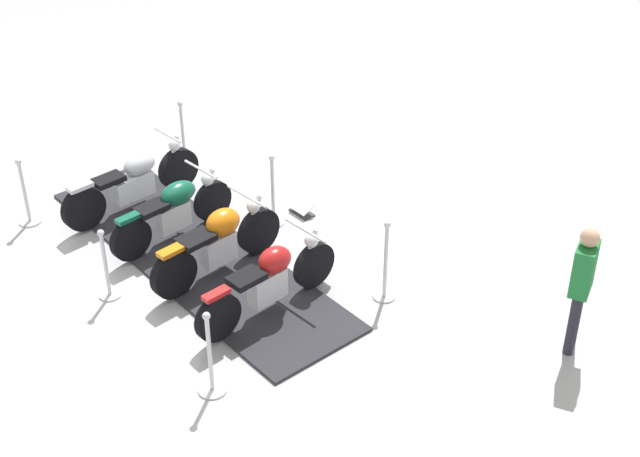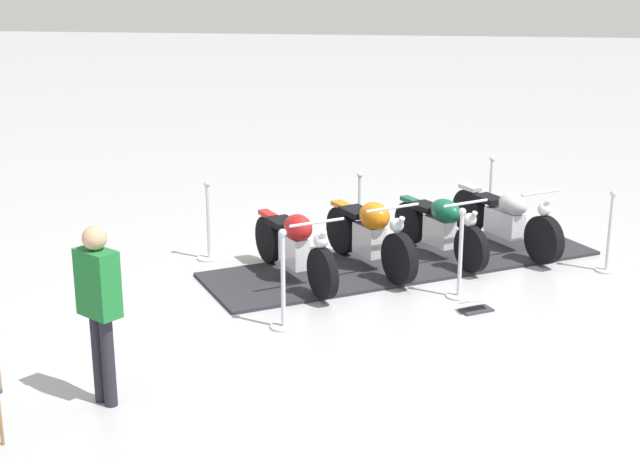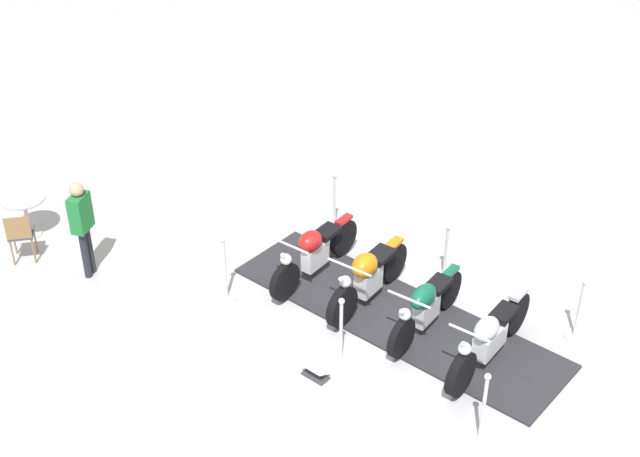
# 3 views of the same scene
# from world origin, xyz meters

# --- Properties ---
(ground_plane) EXTENTS (80.00, 80.00, 0.00)m
(ground_plane) POSITION_xyz_m (0.00, 0.00, 0.00)
(ground_plane) COLOR #B2B2B7
(display_platform) EXTENTS (5.38, 4.19, 0.04)m
(display_platform) POSITION_xyz_m (0.00, 0.00, 0.02)
(display_platform) COLOR #28282D
(display_platform) RESTS_ON ground_plane
(motorcycle_maroon) EXTENTS (1.36, 1.84, 0.93)m
(motorcycle_maroon) POSITION_xyz_m (-1.34, -0.90, 0.51)
(motorcycle_maroon) COLOR black
(motorcycle_maroon) RESTS_ON display_platform
(motorcycle_copper) EXTENTS (1.35, 1.75, 0.96)m
(motorcycle_copper) POSITION_xyz_m (-0.44, -0.31, 0.52)
(motorcycle_copper) COLOR black
(motorcycle_copper) RESTS_ON display_platform
(motorcycle_forest) EXTENTS (1.30, 1.68, 0.90)m
(motorcycle_forest) POSITION_xyz_m (0.48, 0.26, 0.50)
(motorcycle_forest) COLOR black
(motorcycle_forest) RESTS_ON display_platform
(motorcycle_chrome) EXTENTS (1.45, 1.94, 0.96)m
(motorcycle_chrome) POSITION_xyz_m (1.38, 0.84, 0.47)
(motorcycle_chrome) COLOR black
(motorcycle_chrome) RESTS_ON display_platform
(stanchion_left_front) EXTENTS (0.34, 0.34, 1.11)m
(stanchion_left_front) POSITION_xyz_m (-2.66, -0.11, 0.35)
(stanchion_left_front) COLOR silver
(stanchion_left_front) RESTS_ON ground_plane
(stanchion_right_mid) EXTENTS (0.30, 0.30, 1.13)m
(stanchion_right_mid) POSITION_xyz_m (0.72, -1.13, 0.39)
(stanchion_right_mid) COLOR silver
(stanchion_right_mid) RESTS_ON ground_plane
(stanchion_left_mid) EXTENTS (0.28, 0.28, 1.01)m
(stanchion_left_mid) POSITION_xyz_m (-0.72, 1.13, 0.36)
(stanchion_left_mid) COLOR silver
(stanchion_left_mid) RESTS_ON ground_plane
(stanchion_left_rear) EXTENTS (0.32, 0.32, 1.04)m
(stanchion_left_rear) POSITION_xyz_m (1.22, 2.36, 0.34)
(stanchion_left_rear) COLOR silver
(stanchion_left_rear) RESTS_ON ground_plane
(stanchion_right_rear) EXTENTS (0.29, 0.29, 1.10)m
(stanchion_right_rear) POSITION_xyz_m (2.66, 0.11, 0.39)
(stanchion_right_rear) COLOR silver
(stanchion_right_rear) RESTS_ON ground_plane
(stanchion_right_front) EXTENTS (0.30, 0.30, 1.15)m
(stanchion_right_front) POSITION_xyz_m (-1.22, -2.36, 0.41)
(stanchion_right_front) COLOR silver
(stanchion_right_front) RESTS_ON ground_plane
(info_placard) EXTENTS (0.43, 0.38, 0.20)m
(info_placard) POSITION_xyz_m (0.92, -1.56, 0.06)
(info_placard) COLOR #333338
(info_placard) RESTS_ON ground_plane
(bystander_person) EXTENTS (0.46, 0.40, 1.71)m
(bystander_person) POSITION_xyz_m (-2.53, -4.35, 1.02)
(bystander_person) COLOR #23232D
(bystander_person) RESTS_ON ground_plane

